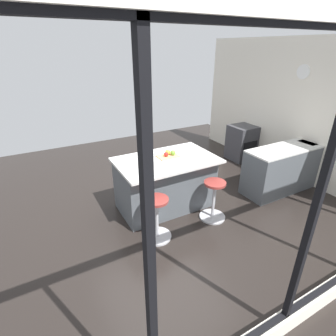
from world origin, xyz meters
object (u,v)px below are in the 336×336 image
Objects in this scene: apple_yellow at (168,152)px; water_bottle at (147,153)px; apple_red at (166,154)px; stool_by_window at (213,201)px; oven_range at (242,143)px; stool_middle at (157,220)px; cutting_board at (168,156)px; apple_green at (173,153)px; kitchen_island at (165,183)px.

water_bottle is at bearing 1.18° from apple_yellow.
apple_red is 0.90× the size of apple_yellow.
oven_range is at bearing -142.20° from stool_by_window.
apple_yellow reaches higher than stool_middle.
apple_green is at bearing 165.83° from cutting_board.
oven_range is at bearing -159.82° from apple_red.
apple_yellow is (-0.10, -0.09, 0.53)m from kitchen_island.
apple_yellow is (-0.03, -0.05, 0.05)m from cutting_board.
apple_red is at bearing -55.83° from stool_by_window.
kitchen_island reaches higher than stool_by_window.
apple_red is at bearing -0.82° from apple_green.
oven_range is 1.27× the size of stool_middle.
stool_by_window is 1.00× the size of stool_middle.
apple_green is at bearing 179.18° from apple_red.
stool_by_window is 8.65× the size of apple_red.
oven_range is at bearing -162.83° from water_bottle.
stool_by_window is at bearing 37.80° from oven_range.
apple_red is at bearing 169.43° from water_bottle.
stool_middle is at bearing 52.01° from apple_yellow.
water_bottle reaches higher than apple_green.
water_bottle is (0.39, 0.01, 0.06)m from apple_yellow.
stool_by_window is at bearing 135.99° from water_bottle.
apple_green is at bearing -63.39° from stool_by_window.
cutting_board is 1.15× the size of water_bottle.
water_bottle reaches higher than apple_red.
stool_middle is 1.12m from water_bottle.
apple_green is at bearing -133.30° from stool_middle.
apple_yellow reaches higher than oven_range.
water_bottle reaches higher than stool_by_window.
oven_range is 1.27× the size of stool_by_window.
apple_red is (-0.56, -0.74, 0.69)m from stool_middle.
apple_yellow is (0.06, -0.07, 0.00)m from apple_green.
oven_range is 2.94m from cutting_board.
water_bottle is at bearing -15.67° from kitchen_island.
apple_red is at bearing 45.06° from apple_yellow.
stool_by_window is 1.12m from apple_red.
stool_by_window is 1.92× the size of cutting_board.
apple_red reaches higher than oven_range.
apple_green is 0.99× the size of apple_yellow.
stool_by_window is at bearing 118.17° from apple_yellow.
kitchen_island is (2.79, 1.04, 0.04)m from oven_range.
kitchen_island is at bearing -53.42° from stool_by_window.
kitchen_island is 0.90m from stool_by_window.
stool_by_window and stool_middle have the same top height.
cutting_board is 0.39m from water_bottle.
apple_yellow is at bearing -48.20° from apple_green.
water_bottle is at bearing -44.01° from stool_by_window.
water_bottle reaches higher than apple_yellow.
oven_range is at bearing -159.62° from kitchen_island.
oven_range is 2.44× the size of cutting_board.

